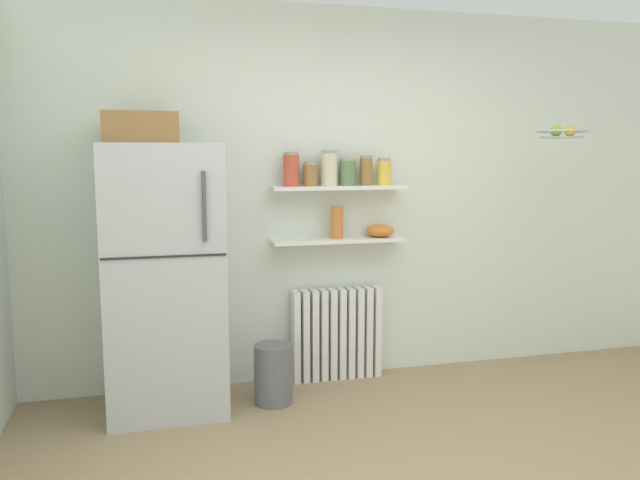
{
  "coord_description": "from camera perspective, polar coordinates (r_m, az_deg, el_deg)",
  "views": [
    {
      "loc": [
        -1.3,
        -2.28,
        1.6
      ],
      "look_at": [
        -0.28,
        1.6,
        1.05
      ],
      "focal_mm": 35.52,
      "sensor_mm": 36.0,
      "label": 1
    }
  ],
  "objects": [
    {
      "name": "radiator",
      "position": [
        4.56,
        1.51,
        -8.44
      ],
      "size": [
        0.64,
        0.12,
        0.65
      ],
      "color": "white",
      "rests_on": "ground_plane"
    },
    {
      "name": "refrigerator",
      "position": [
        4.02,
        -13.91,
        -2.89
      ],
      "size": [
        0.71,
        0.68,
        1.84
      ],
      "color": "#B7BABF",
      "rests_on": "ground_plane"
    },
    {
      "name": "trash_bin",
      "position": [
        4.17,
        -4.23,
        -11.94
      ],
      "size": [
        0.25,
        0.25,
        0.39
      ],
      "primitive_type": "cylinder",
      "color": "slate",
      "rests_on": "ground_plane"
    },
    {
      "name": "storage_jar_0",
      "position": [
        4.26,
        -2.62,
        6.38
      ],
      "size": [
        0.11,
        0.11,
        0.23
      ],
      "color": "#C64C38",
      "rests_on": "wall_shelf_upper"
    },
    {
      "name": "back_wall",
      "position": [
        4.53,
        1.97,
        4.0
      ],
      "size": [
        7.04,
        0.1,
        2.6
      ],
      "primitive_type": "cube",
      "color": "silver",
      "rests_on": "ground_plane"
    },
    {
      "name": "storage_jar_3",
      "position": [
        4.37,
        2.51,
        6.15
      ],
      "size": [
        0.11,
        0.11,
        0.19
      ],
      "color": "#5B7F4C",
      "rests_on": "wall_shelf_upper"
    },
    {
      "name": "storage_jar_1",
      "position": [
        4.3,
        -0.88,
        5.95
      ],
      "size": [
        0.1,
        0.1,
        0.16
      ],
      "color": "olive",
      "rests_on": "wall_shelf_upper"
    },
    {
      "name": "storage_jar_5",
      "position": [
        4.45,
        5.78,
        6.14
      ],
      "size": [
        0.1,
        0.1,
        0.19
      ],
      "color": "yellow",
      "rests_on": "wall_shelf_upper"
    },
    {
      "name": "shelf_bowl",
      "position": [
        4.47,
        5.45,
        0.86
      ],
      "size": [
        0.2,
        0.2,
        0.09
      ],
      "primitive_type": "ellipsoid",
      "color": "orange",
      "rests_on": "wall_shelf_lower"
    },
    {
      "name": "vase",
      "position": [
        4.37,
        1.53,
        1.61
      ],
      "size": [
        0.09,
        0.09,
        0.22
      ],
      "primitive_type": "cylinder",
      "color": "#CC7033",
      "rests_on": "wall_shelf_lower"
    },
    {
      "name": "storage_jar_4",
      "position": [
        4.41,
        4.16,
        6.26
      ],
      "size": [
        0.09,
        0.09,
        0.21
      ],
      "color": "olive",
      "rests_on": "wall_shelf_upper"
    },
    {
      "name": "ground_plane",
      "position": [
        3.46,
        9.75,
        -19.85
      ],
      "size": [
        7.04,
        7.04,
        0.0
      ],
      "primitive_type": "plane",
      "color": "#9E8460"
    },
    {
      "name": "wall_shelf_upper",
      "position": [
        4.35,
        1.67,
        4.75
      ],
      "size": [
        0.93,
        0.22,
        0.02
      ],
      "primitive_type": "cube",
      "color": "white"
    },
    {
      "name": "storage_jar_2",
      "position": [
        4.33,
        0.83,
        6.46
      ],
      "size": [
        0.12,
        0.12,
        0.24
      ],
      "color": "beige",
      "rests_on": "wall_shelf_upper"
    },
    {
      "name": "hanging_fruit_basket",
      "position": [
        4.53,
        20.98,
        9.02
      ],
      "size": [
        0.34,
        0.34,
        0.09
      ],
      "color": "#B2B2B7"
    },
    {
      "name": "wall_shelf_lower",
      "position": [
        4.39,
        1.65,
        -0.0
      ],
      "size": [
        0.93,
        0.22,
        0.02
      ],
      "primitive_type": "cube",
      "color": "white"
    }
  ]
}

